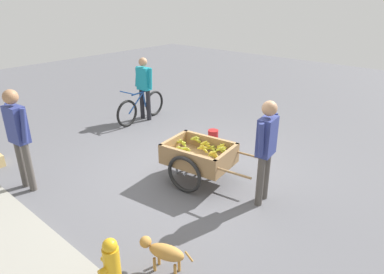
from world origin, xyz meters
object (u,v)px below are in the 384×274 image
Objects in this scene: plastic_bucket at (213,136)px; bystander_person at (18,131)px; cyclist_person at (144,83)px; dog at (163,251)px; fruit_cart at (200,157)px; bicycle at (141,107)px; fire_hydrant at (112,265)px; vendor_person at (266,144)px.

bystander_person reaches higher than plastic_bucket.
bystander_person reaches higher than cyclist_person.
bystander_person is (2.98, 0.19, 0.75)m from dog.
fruit_cart is at bearing -133.84° from bystander_person.
cyclist_person reaches higher than plastic_bucket.
dog is (-4.03, 3.18, -0.08)m from bicycle.
cyclist_person is 2.34× the size of fire_hydrant.
dog is at bearing 119.07° from plastic_bucket.
bystander_person reaches higher than dog.
bystander_person reaches higher than vendor_person.
fruit_cart is 1.07× the size of vendor_person.
fruit_cart is 1.11× the size of cyclist_person.
vendor_person is 5.93× the size of plastic_bucket.
vendor_person is 2.51× the size of dog.
bicycle reaches higher than plastic_bucket.
vendor_person reaches higher than fruit_cart.
fire_hydrant reaches higher than plastic_bucket.
fruit_cart is 2.90m from bystander_person.
bicycle reaches higher than dog.
plastic_bucket is (0.83, -1.45, -0.30)m from fruit_cart.
bystander_person is (3.11, 2.19, 0.04)m from vendor_person.
plastic_bucket is at bearing -108.13° from bystander_person.
fruit_cart is 1.05× the size of bicycle.
cyclist_person is at bearing -25.97° from fruit_cart.
plastic_bucket is at bearing 179.18° from cyclist_person.
vendor_person reaches higher than plastic_bucket.
cyclist_person reaches higher than fire_hydrant.
plastic_bucket is at bearing -176.88° from bicycle.
bicycle is at bearing 95.92° from cyclist_person.
dog is at bearing 86.43° from vendor_person.
fire_hydrant is (0.22, 0.55, 0.06)m from dog.
bystander_person is at bearing 71.87° from plastic_bucket.
bicycle reaches higher than fruit_cart.
bicycle is 6.03× the size of plastic_bucket.
vendor_person is 0.97× the size of bystander_person.
plastic_bucket is (1.62, -3.85, -0.20)m from fire_hydrant.
bystander_person is (2.76, -0.36, 0.68)m from fire_hydrant.
bicycle is at bearing -38.32° from dog.
dog is at bearing -176.28° from bystander_person.
vendor_person is 2.65m from fire_hydrant.
vendor_person is at bearing -93.57° from dog.
fruit_cart is at bearing 7.08° from vendor_person.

